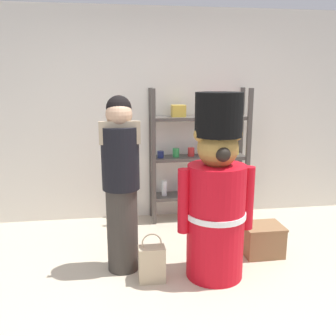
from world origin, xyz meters
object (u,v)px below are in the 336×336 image
at_px(merchandise_shelf, 199,154).
at_px(person_shopper, 121,182).
at_px(teddy_bear_guard, 216,197).
at_px(shopping_bag, 152,264).
at_px(display_crate, 262,240).

distance_m(merchandise_shelf, person_shopper, 1.59).
bearing_deg(teddy_bear_guard, person_shopper, 163.54).
bearing_deg(person_shopper, merchandise_shelf, 50.81).
relative_size(merchandise_shelf, person_shopper, 1.02).
relative_size(person_shopper, shopping_bag, 3.58).
bearing_deg(display_crate, person_shopper, -176.23).
height_order(shopping_bag, display_crate, shopping_bag).
bearing_deg(shopping_bag, person_shopper, 132.02).
distance_m(merchandise_shelf, shopping_bag, 1.81).
bearing_deg(person_shopper, shopping_bag, -47.98).
height_order(merchandise_shelf, person_shopper, merchandise_shelf).
xyz_separation_m(merchandise_shelf, teddy_bear_guard, (-0.18, -1.48, -0.09)).
bearing_deg(shopping_bag, display_crate, 17.23).
xyz_separation_m(merchandise_shelf, person_shopper, (-1.01, -1.23, 0.02)).
height_order(person_shopper, shopping_bag, person_shopper).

